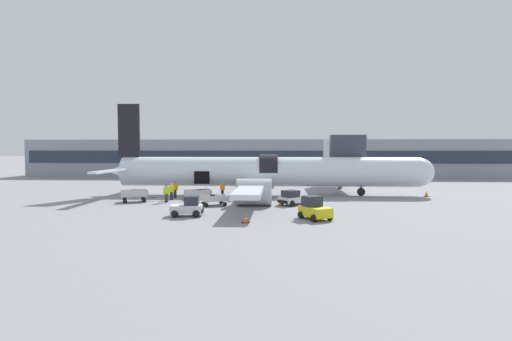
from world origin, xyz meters
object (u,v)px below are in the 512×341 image
Objects in this scene: baggage_cart_empty at (214,200)px; ground_crew_helper at (222,189)px; ground_crew_loader_a at (166,193)px; ground_crew_driver at (175,189)px; baggage_cart_queued at (135,196)px; ground_crew_loader_b at (171,191)px; baggage_tug_lead at (188,208)px; baggage_tug_mid at (314,210)px; ground_crew_supervisor at (239,189)px; airplane at (264,173)px; baggage_tug_rear at (293,198)px; baggage_cart_loading at (199,194)px; suitcase_on_tarmac_upright at (207,199)px.

baggage_cart_empty is 6.13m from ground_crew_helper.
ground_crew_loader_a is 6.55m from ground_crew_helper.
ground_crew_loader_a is at bearing -88.08° from ground_crew_driver.
baggage_cart_queued is 3.61m from ground_crew_loader_b.
baggage_tug_lead is 12.09m from ground_crew_helper.
baggage_tug_mid reaches higher than baggage_cart_empty.
baggage_cart_queued is at bearing -153.01° from ground_crew_helper.
baggage_cart_queued is at bearing -161.14° from ground_crew_supervisor.
airplane is 5.29m from ground_crew_helper.
baggage_tug_lead is 10.80m from baggage_tug_rear.
ground_crew_loader_a reaches higher than baggage_cart_queued.
baggage_cart_loading is 6.40m from baggage_cart_queued.
ground_crew_loader_a is (-13.60, 8.54, 0.23)m from baggage_tug_mid.
ground_crew_loader_a is at bearing -144.30° from airplane.
ground_crew_supervisor is 4.21m from suitcase_on_tarmac_upright.
ground_crew_supervisor reaches higher than baggage_tug_rear.
ground_crew_driver is at bearing 91.92° from ground_crew_loader_a.
airplane reaches higher than suitcase_on_tarmac_upright.
baggage_tug_lead is at bearing -100.53° from baggage_cart_empty.
airplane is 8.00m from baggage_cart_loading.
baggage_tug_mid is 17.14m from ground_crew_loader_b.
suitcase_on_tarmac_upright is at bearing -60.09° from baggage_cart_loading.
ground_crew_loader_b is 1.85m from ground_crew_driver.
airplane reaches higher than ground_crew_supervisor.
baggage_cart_loading is at bearing -149.92° from airplane.
airplane is 54.12× the size of suitcase_on_tarmac_upright.
baggage_tug_rear reaches higher than suitcase_on_tarmac_upright.
baggage_tug_lead is at bearing -48.18° from baggage_cart_queued.
baggage_tug_rear is at bearing -39.73° from ground_crew_supervisor.
baggage_cart_queued is 1.95× the size of ground_crew_loader_a.
suitcase_on_tarmac_upright is (-9.69, 9.18, -0.43)m from baggage_tug_mid.
baggage_tug_rear is 8.59m from suitcase_on_tarmac_upright.
airplane reaches higher than ground_crew_loader_b.
baggage_tug_lead is 1.46× the size of ground_crew_loader_a.
baggage_tug_lead is at bearing -110.69° from airplane.
airplane is 10.04m from ground_crew_driver.
ground_crew_loader_b is at bearing -153.42° from ground_crew_helper.
baggage_tug_mid is (9.71, -0.84, 0.06)m from baggage_tug_lead.
baggage_tug_rear is 15.58m from baggage_cart_queued.
airplane is 14.00× the size of baggage_tug_lead.
ground_crew_loader_b is (3.18, 1.67, 0.31)m from baggage_cart_queued.
ground_crew_loader_a is (-2.64, -2.83, 0.47)m from baggage_cart_loading.
ground_crew_supervisor is (2.91, 11.33, 0.29)m from baggage_tug_lead.
ground_crew_loader_a reaches higher than baggage_tug_mid.
baggage_cart_queued is 8.43m from baggage_cart_empty.
baggage_cart_empty is at bearing -36.11° from ground_crew_loader_b.
ground_crew_supervisor is 1.06× the size of ground_crew_helper.
baggage_tug_mid is 1.63× the size of ground_crew_supervisor.
baggage_tug_mid is at bearing -32.14° from ground_crew_loader_a.
baggage_cart_loading is 2.75m from ground_crew_helper.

